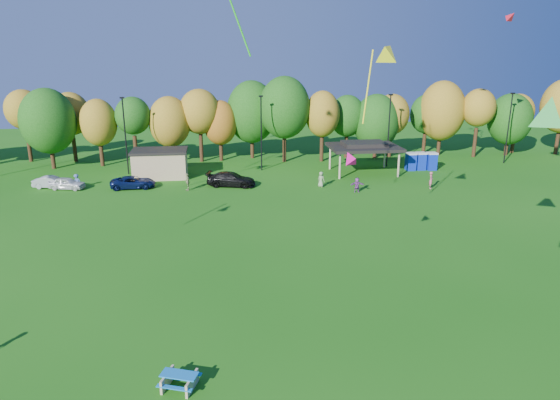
{
  "coord_description": "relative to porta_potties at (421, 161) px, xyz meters",
  "views": [
    {
      "loc": [
        -3.42,
        -19.93,
        14.17
      ],
      "look_at": [
        -0.09,
        6.0,
        6.33
      ],
      "focal_mm": 32.0,
      "sensor_mm": 36.0,
      "label": 1
    }
  ],
  "objects": [
    {
      "name": "kite_4",
      "position": [
        -6.99,
        -32.31,
        9.99
      ],
      "size": [
        2.95,
        4.68,
        7.77
      ],
      "color": "#46C65B"
    },
    {
      "name": "far_person_1",
      "position": [
        -2.38,
        -8.47,
        -0.18
      ],
      "size": [
        0.65,
        0.78,
        1.83
      ],
      "primitive_type": "imported",
      "rotation": [
        0.0,
        0.0,
        1.2
      ],
      "color": "#BC586D",
      "rests_on": "ground"
    },
    {
      "name": "far_person_5",
      "position": [
        -10.62,
        -8.9,
        -0.31
      ],
      "size": [
        1.47,
        0.48,
        1.58
      ],
      "primitive_type": "imported",
      "rotation": [
        0.0,
        0.0,
        6.27
      ],
      "color": "#813A8B",
      "rests_on": "ground"
    },
    {
      "name": "picnic_table",
      "position": [
        -26.95,
        -38.57,
        -0.69
      ],
      "size": [
        1.96,
        1.79,
        0.69
      ],
      "rotation": [
        0.0,
        0.0,
        -0.35
      ],
      "color": "tan",
      "rests_on": "ground"
    },
    {
      "name": "car_d",
      "position": [
        -23.53,
        -4.78,
        -0.33
      ],
      "size": [
        5.66,
        3.4,
        1.54
      ],
      "primitive_type": "imported",
      "rotation": [
        0.0,
        0.0,
        1.32
      ],
      "color": "black",
      "rests_on": "ground"
    },
    {
      "name": "porta_potties",
      "position": [
        0.0,
        0.0,
        0.0
      ],
      "size": [
        3.75,
        1.39,
        2.18
      ],
      "color": "#0D29B1",
      "rests_on": "ground"
    },
    {
      "name": "tree_line",
      "position": [
        -22.57,
        7.89,
        4.82
      ],
      "size": [
        93.57,
        10.55,
        11.15
      ],
      "color": "black",
      "rests_on": "ground"
    },
    {
      "name": "utility_building",
      "position": [
        -31.54,
        0.38,
        0.54
      ],
      "size": [
        6.3,
        4.3,
        3.25
      ],
      "color": "tan",
      "rests_on": "ground"
    },
    {
      "name": "lamp_posts",
      "position": [
        -19.54,
        2.38,
        3.8
      ],
      "size": [
        64.5,
        0.25,
        9.09
      ],
      "color": "black",
      "rests_on": "ground"
    },
    {
      "name": "kite_9",
      "position": [
        -14.11,
        -26.1,
        13.0
      ],
      "size": [
        2.45,
        3.29,
        5.61
      ],
      "color": "#FFF61A"
    },
    {
      "name": "pavilion",
      "position": [
        -7.54,
        -0.62,
        2.13
      ],
      "size": [
        8.2,
        6.2,
        3.77
      ],
      "color": "tan",
      "rests_on": "ground"
    },
    {
      "name": "kite_5",
      "position": [
        -17.75,
        -31.52,
        7.47
      ],
      "size": [
        1.15,
        1.31,
        1.09
      ],
      "color": "#CF0B76"
    },
    {
      "name": "kite_12",
      "position": [
        3.49,
        -10.04,
        16.24
      ],
      "size": [
        1.41,
        1.55,
        1.27
      ],
      "color": "red"
    },
    {
      "name": "car_b",
      "position": [
        -42.69,
        -3.01,
        -0.47
      ],
      "size": [
        3.97,
        1.8,
        1.27
      ],
      "primitive_type": "imported",
      "rotation": [
        0.0,
        0.0,
        1.45
      ],
      "color": "#ADAEB3",
      "rests_on": "ground"
    },
    {
      "name": "car_a",
      "position": [
        -40.94,
        -3.79,
        -0.45
      ],
      "size": [
        4.05,
        2.36,
        1.29
      ],
      "primitive_type": "imported",
      "rotation": [
        0.0,
        0.0,
        1.34
      ],
      "color": "silver",
      "rests_on": "ground"
    },
    {
      "name": "far_person_3",
      "position": [
        -28.15,
        -5.9,
        -0.18
      ],
      "size": [
        0.6,
        1.13,
        1.84
      ],
      "primitive_type": "imported",
      "rotation": [
        0.0,
        0.0,
        4.86
      ],
      "color": "#818E57",
      "rests_on": "ground"
    },
    {
      "name": "far_person_2",
      "position": [
        -13.9,
        -6.34,
        -0.25
      ],
      "size": [
        0.95,
        0.97,
        1.69
      ],
      "primitive_type": "imported",
      "rotation": [
        0.0,
        0.0,
        2.32
      ],
      "color": "gray",
      "rests_on": "ground"
    },
    {
      "name": "ground",
      "position": [
        -21.54,
        -37.62,
        -1.1
      ],
      "size": [
        160.0,
        160.0,
        0.0
      ],
      "primitive_type": "plane",
      "color": "#19600F",
      "rests_on": "ground"
    },
    {
      "name": "car_c",
      "position": [
        -34.0,
        -4.27,
        -0.45
      ],
      "size": [
        4.76,
        2.33,
        1.3
      ],
      "primitive_type": "imported",
      "rotation": [
        0.0,
        0.0,
        1.61
      ],
      "color": "#0B1746",
      "rests_on": "ground"
    },
    {
      "name": "far_person_0",
      "position": [
        -39.97,
        -3.51,
        -0.32
      ],
      "size": [
        1.15,
        0.93,
        1.55
      ],
      "primitive_type": "imported",
      "rotation": [
        0.0,
        0.0,
        5.87
      ],
      "color": "#435D93",
      "rests_on": "ground"
    }
  ]
}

